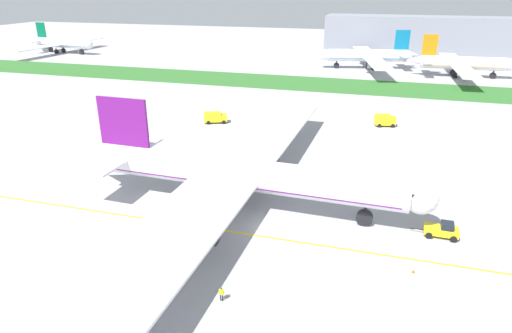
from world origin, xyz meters
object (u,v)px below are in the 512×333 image
at_px(service_truck_baggage_loader, 215,117).
at_px(parked_airliner_far_centre, 368,56).
at_px(parked_airliner_far_left, 62,43).
at_px(pushback_tug, 442,230).
at_px(traffic_cone_near_nose, 413,270).
at_px(parked_airliner_far_right, 461,63).
at_px(airliner_foreground, 238,174).
at_px(ground_crew_wingwalker_port, 221,293).
at_px(service_truck_fuel_bowser, 385,120).

height_order(service_truck_baggage_loader, parked_airliner_far_centre, parked_airliner_far_centre).
bearing_deg(service_truck_baggage_loader, parked_airliner_far_left, 142.01).
xyz_separation_m(pushback_tug, traffic_cone_near_nose, (-4.00, -9.73, -0.75)).
relative_size(traffic_cone_near_nose, parked_airliner_far_right, 0.01).
relative_size(traffic_cone_near_nose, parked_airliner_far_left, 0.01).
bearing_deg(parked_airliner_far_centre, service_truck_baggage_loader, -109.97).
relative_size(airliner_foreground, service_truck_baggage_loader, 15.13).
relative_size(ground_crew_wingwalker_port, service_truck_baggage_loader, 0.29).
height_order(traffic_cone_near_nose, parked_airliner_far_right, parked_airliner_far_right).
bearing_deg(parked_airliner_far_left, service_truck_fuel_bowser, -27.52).
xyz_separation_m(traffic_cone_near_nose, parked_airliner_far_centre, (-12.97, 140.35, 4.91)).
xyz_separation_m(airliner_foreground, ground_crew_wingwalker_port, (5.33, -21.92, -4.28)).
bearing_deg(pushback_tug, parked_airliner_far_centre, 97.40).
bearing_deg(service_truck_baggage_loader, parked_airliner_far_right, 50.48).
height_order(parked_airliner_far_centre, parked_airliner_far_right, parked_airliner_far_centre).
relative_size(traffic_cone_near_nose, service_truck_fuel_bowser, 0.11).
bearing_deg(traffic_cone_near_nose, parked_airliner_far_right, 81.02).
bearing_deg(service_truck_baggage_loader, traffic_cone_near_nose, -48.62).
bearing_deg(airliner_foreground, traffic_cone_near_nose, -22.44).
height_order(airliner_foreground, pushback_tug, airliner_foreground).
bearing_deg(airliner_foreground, ground_crew_wingwalker_port, -76.33).
xyz_separation_m(traffic_cone_near_nose, service_truck_fuel_bowser, (-4.61, 60.39, 1.28)).
relative_size(parked_airliner_far_left, parked_airliner_far_right, 1.01).
distance_m(airliner_foreground, parked_airliner_far_centre, 130.34).
height_order(traffic_cone_near_nose, service_truck_baggage_loader, service_truck_baggage_loader).
distance_m(pushback_tug, parked_airliner_far_left, 211.95).
bearing_deg(airliner_foreground, parked_airliner_far_centre, 84.37).
distance_m(ground_crew_wingwalker_port, service_truck_fuel_bowser, 73.40).
height_order(pushback_tug, parked_airliner_far_left, parked_airliner_far_left).
xyz_separation_m(service_truck_fuel_bowser, parked_airliner_far_left, (-156.85, 81.74, 3.33)).
bearing_deg(parked_airliner_far_centre, pushback_tug, -82.60).
bearing_deg(traffic_cone_near_nose, service_truck_fuel_bowser, 94.36).
xyz_separation_m(service_truck_baggage_loader, service_truck_fuel_bowser, (40.69, 8.98, 0.08)).
bearing_deg(traffic_cone_near_nose, parked_airliner_far_centre, 95.28).
xyz_separation_m(service_truck_fuel_bowser, parked_airliner_far_right, (25.38, 71.11, 3.54)).
bearing_deg(service_truck_baggage_loader, airliner_foreground, -64.41).
bearing_deg(parked_airliner_far_centre, parked_airliner_far_left, 179.31).
bearing_deg(ground_crew_wingwalker_port, parked_airliner_far_left, 132.59).
bearing_deg(ground_crew_wingwalker_port, pushback_tug, 40.69).
distance_m(service_truck_baggage_loader, parked_airliner_far_centre, 94.70).
xyz_separation_m(ground_crew_wingwalker_port, traffic_cone_near_nose, (20.43, 11.28, -0.79)).
relative_size(pushback_tug, parked_airliner_far_right, 0.11).
xyz_separation_m(pushback_tug, ground_crew_wingwalker_port, (-24.43, -21.01, 0.04)).
xyz_separation_m(ground_crew_wingwalker_port, parked_airliner_far_right, (41.21, 142.78, 4.04)).
xyz_separation_m(ground_crew_wingwalker_port, parked_airliner_far_centre, (7.46, 151.63, 4.12)).
distance_m(parked_airliner_far_left, parked_airliner_far_centre, 148.50).
bearing_deg(ground_crew_wingwalker_port, parked_airliner_far_centre, 87.18).
bearing_deg(parked_airliner_far_centre, airliner_foreground, -95.63).
relative_size(traffic_cone_near_nose, service_truck_baggage_loader, 0.10).
relative_size(parked_airliner_far_centre, parked_airliner_far_right, 1.08).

